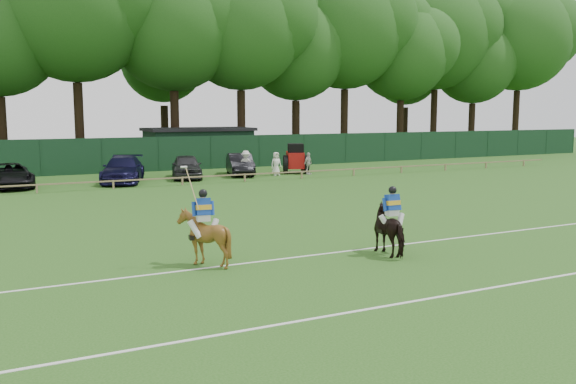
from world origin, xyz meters
TOP-DOWN VIEW (x-y plane):
  - ground at (0.00, 0.00)m, footprint 160.00×160.00m
  - horse_dark at (1.59, -1.90)m, footprint 0.87×1.81m
  - horse_chestnut at (-3.99, -0.63)m, footprint 1.48×1.61m
  - suv_black at (-8.18, 21.16)m, footprint 2.55×5.12m
  - sedan_navy at (-1.84, 20.97)m, footprint 3.87×5.89m
  - hatch_grey at (2.33, 21.43)m, footprint 2.91×4.87m
  - estate_black at (6.21, 21.73)m, footprint 2.70×4.75m
  - spectator_left at (6.12, 20.50)m, footprint 1.28×0.97m
  - spectator_mid at (10.64, 20.13)m, footprint 0.96×0.76m
  - spectator_right at (8.31, 20.42)m, footprint 0.82×0.57m
  - rider_dark at (1.59, -1.91)m, footprint 0.94×0.38m
  - rider_chestnut at (-3.99, -0.65)m, footprint 0.93×0.64m
  - pitch_lines at (0.00, -3.50)m, footprint 60.00×5.10m
  - pitch_rail at (0.00, 18.00)m, footprint 62.10×0.10m
  - perimeter_fence at (0.00, 27.00)m, footprint 92.08×0.08m
  - utility_shed at (6.00, 30.00)m, footprint 8.40×4.40m
  - tree_row at (2.00, 35.00)m, footprint 96.00×12.00m
  - tractor at (10.27, 21.37)m, footprint 2.45×2.91m

SIDE VIEW (x-z plane):
  - ground at x=0.00m, z-range 0.00..0.00m
  - tree_row at x=2.00m, z-range -10.50..10.50m
  - pitch_lines at x=0.00m, z-range 0.00..0.01m
  - pitch_rail at x=0.00m, z-range 0.20..0.70m
  - suv_black at x=-8.18m, z-range 0.00..1.39m
  - estate_black at x=6.21m, z-range 0.00..1.48m
  - horse_dark at x=1.59m, z-range 0.00..1.51m
  - spectator_mid at x=10.64m, z-range 0.00..1.52m
  - hatch_grey at x=2.33m, z-range 0.00..1.55m
  - sedan_navy at x=-1.84m, z-range 0.00..1.59m
  - spectator_right at x=8.31m, z-range 0.00..1.60m
  - horse_chestnut at x=-3.99m, z-range 0.00..1.61m
  - spectator_left at x=6.12m, z-range 0.00..1.75m
  - tractor at x=10.27m, z-range -0.06..2.03m
  - perimeter_fence at x=0.00m, z-range 0.00..2.50m
  - rider_dark at x=1.59m, z-range 0.75..2.15m
  - rider_chestnut at x=-3.99m, z-range 0.51..2.56m
  - utility_shed at x=6.00m, z-range 0.02..3.06m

